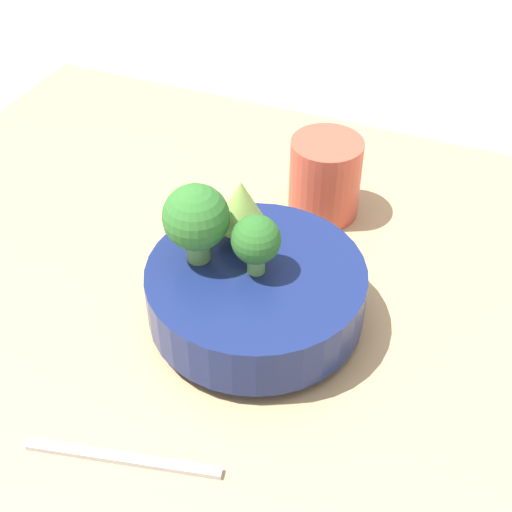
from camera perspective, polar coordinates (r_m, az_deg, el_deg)
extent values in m
plane|color=silver|center=(0.84, 0.11, -5.76)|extent=(6.00, 6.00, 0.00)
cube|color=tan|center=(0.82, 0.11, -4.57)|extent=(1.06, 0.81, 0.05)
cylinder|color=navy|center=(0.77, 0.00, -4.78)|extent=(0.10, 0.10, 0.01)
cylinder|color=navy|center=(0.75, 0.00, -2.85)|extent=(0.23, 0.23, 0.06)
cylinder|color=#6BA34C|center=(0.72, 0.00, -0.48)|extent=(0.02, 0.02, 0.02)
sphere|color=#286023|center=(0.70, 0.00, 1.33)|extent=(0.05, 0.05, 0.05)
cylinder|color=#609347|center=(0.76, -1.16, 2.03)|extent=(0.02, 0.02, 0.02)
cone|color=#93B751|center=(0.74, -1.20, 4.26)|extent=(0.05, 0.05, 0.05)
cylinder|color=#609347|center=(0.73, -4.66, 0.73)|extent=(0.02, 0.02, 0.03)
sphere|color=#2D6B28|center=(0.71, -4.83, 3.12)|extent=(0.07, 0.07, 0.07)
cylinder|color=#C64C38|center=(0.90, 5.54, 6.25)|extent=(0.09, 0.09, 0.10)
cube|color=#B2B2B7|center=(0.68, -10.59, -15.63)|extent=(0.18, 0.05, 0.01)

